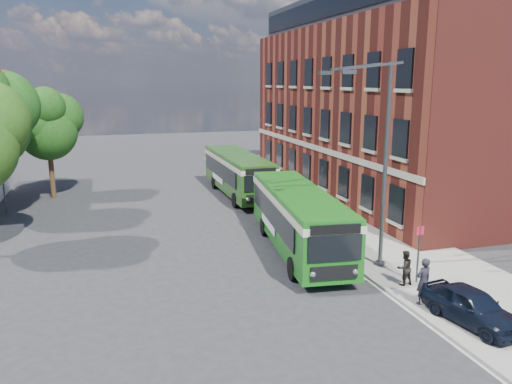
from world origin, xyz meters
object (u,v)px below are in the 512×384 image
object	(u,v)px
street_lamp	(378,163)
parked_car	(472,306)
bus_front	(298,214)
bus_rear	(238,170)

from	to	relation	value
street_lamp	parked_car	distance (m)	7.07
bus_front	bus_rear	world-z (taller)	same
parked_car	street_lamp	bearing A→B (deg)	85.44
parked_car	bus_rear	bearing A→B (deg)	87.38
street_lamp	bus_front	world-z (taller)	street_lamp
street_lamp	bus_rear	bearing A→B (deg)	96.92
street_lamp	parked_car	xyz separation A→B (m)	(0.43, -5.80, -4.02)
bus_front	parked_car	size ratio (longest dim) A/B	3.09
street_lamp	parked_car	size ratio (longest dim) A/B	2.46
bus_rear	parked_car	distance (m)	22.05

